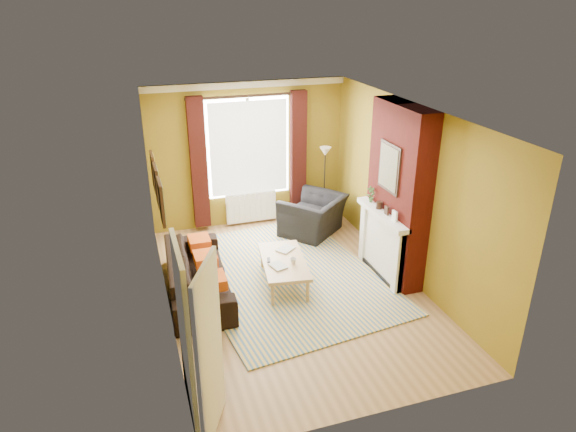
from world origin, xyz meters
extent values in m
plane|color=olive|center=(0.00, 0.00, 0.00)|extent=(5.50, 5.50, 0.00)
cube|color=olive|center=(0.00, 2.75, 1.40)|extent=(3.80, 0.02, 2.80)
cube|color=olive|center=(0.00, -2.75, 1.40)|extent=(3.80, 0.02, 2.80)
cube|color=olive|center=(1.90, 0.00, 1.40)|extent=(0.02, 5.50, 2.80)
cube|color=olive|center=(-1.90, 0.00, 1.40)|extent=(0.02, 5.50, 2.80)
cube|color=silver|center=(0.00, 0.00, 2.80)|extent=(3.80, 5.50, 0.01)
cube|color=#400D09|center=(1.72, 0.00, 1.40)|extent=(0.35, 1.40, 2.80)
cube|color=white|center=(1.53, 0.00, 0.55)|extent=(0.12, 1.30, 1.10)
cube|color=white|center=(1.48, 0.00, 1.08)|extent=(0.22, 1.40, 0.08)
cube|color=white|center=(1.51, -0.58, 0.52)|extent=(0.16, 0.14, 1.04)
cube|color=white|center=(1.51, 0.58, 0.52)|extent=(0.16, 0.14, 1.04)
cube|color=black|center=(1.56, 0.00, 0.45)|extent=(0.06, 0.80, 0.90)
cube|color=black|center=(1.54, 0.00, 0.03)|extent=(0.20, 1.00, 0.06)
cube|color=white|center=(1.49, -0.35, 1.20)|extent=(0.03, 0.12, 0.16)
cube|color=black|center=(1.49, -0.10, 1.19)|extent=(0.03, 0.10, 0.14)
cylinder|color=black|center=(1.49, 0.15, 1.18)|extent=(0.10, 0.10, 0.12)
cube|color=black|center=(1.53, 0.00, 1.85)|extent=(0.03, 0.60, 0.75)
cube|color=#A27437|center=(1.51, 0.00, 1.85)|extent=(0.01, 0.52, 0.66)
cube|color=white|center=(0.00, 2.71, 2.74)|extent=(3.80, 0.08, 0.12)
cube|color=white|center=(0.00, 2.72, 1.55)|extent=(1.60, 0.04, 1.90)
cube|color=white|center=(0.00, 2.68, 1.55)|extent=(1.50, 0.02, 1.80)
cube|color=white|center=(0.00, 2.70, 1.55)|extent=(0.06, 0.04, 1.90)
cube|color=#37100C|center=(-0.98, 2.63, 1.35)|extent=(0.30, 0.16, 2.50)
cube|color=#37100C|center=(0.98, 2.63, 1.35)|extent=(0.30, 0.16, 2.50)
cylinder|color=black|center=(0.00, 2.63, 2.55)|extent=(2.30, 0.05, 0.05)
cube|color=white|center=(0.00, 2.65, 0.35)|extent=(1.00, 0.10, 0.60)
cube|color=white|center=(-0.45, 2.59, 0.35)|extent=(0.04, 0.03, 0.56)
cube|color=white|center=(-0.34, 2.59, 0.35)|extent=(0.04, 0.03, 0.56)
cube|color=white|center=(-0.23, 2.59, 0.35)|extent=(0.04, 0.03, 0.56)
cube|color=white|center=(-0.12, 2.59, 0.35)|extent=(0.04, 0.03, 0.56)
cube|color=white|center=(-0.01, 2.59, 0.35)|extent=(0.04, 0.03, 0.56)
cube|color=white|center=(0.10, 2.59, 0.35)|extent=(0.04, 0.03, 0.56)
cube|color=white|center=(0.21, 2.59, 0.35)|extent=(0.04, 0.03, 0.56)
cube|color=white|center=(0.32, 2.59, 0.35)|extent=(0.04, 0.03, 0.56)
cube|color=white|center=(0.43, 2.59, 0.35)|extent=(0.04, 0.03, 0.56)
cube|color=black|center=(-1.87, -0.10, 1.75)|extent=(0.04, 0.44, 0.58)
cube|color=gold|center=(-1.84, -0.10, 1.75)|extent=(0.01, 0.38, 0.52)
cube|color=black|center=(-1.87, 0.55, 1.75)|extent=(0.04, 0.44, 0.58)
cube|color=#2F8D38|center=(-1.84, 0.55, 1.75)|extent=(0.01, 0.38, 0.52)
cube|color=black|center=(-1.87, 1.20, 1.75)|extent=(0.04, 0.44, 0.58)
cube|color=orange|center=(-1.84, 1.20, 1.75)|extent=(0.01, 0.38, 0.52)
cube|color=white|center=(-1.88, -2.05, 1.00)|extent=(0.05, 0.94, 2.06)
cube|color=black|center=(-1.85, -2.05, 1.00)|extent=(0.02, 0.80, 1.98)
cube|color=white|center=(-1.68, -2.41, 1.00)|extent=(0.37, 0.74, 1.98)
imported|color=#427835|center=(1.49, 0.45, 1.26)|extent=(0.14, 0.10, 0.27)
cube|color=#BC450F|center=(-1.27, -0.23, 0.51)|extent=(0.34, 0.40, 0.16)
cube|color=#BC450F|center=(-1.27, 0.47, 0.51)|extent=(0.34, 0.40, 0.16)
cube|color=#BC450F|center=(-1.27, 1.07, 0.51)|extent=(0.34, 0.40, 0.16)
cube|color=#366295|center=(0.01, 0.44, 0.01)|extent=(3.26, 4.18, 0.02)
imported|color=black|center=(-1.42, 0.37, 0.33)|extent=(0.99, 2.29, 0.66)
imported|color=black|center=(1.01, 1.83, 0.37)|extent=(1.51, 1.49, 0.74)
cube|color=tan|center=(-0.09, 0.18, 0.41)|extent=(0.84, 1.40, 0.06)
cylinder|color=tan|center=(-0.44, -0.37, 0.19)|extent=(0.06, 0.06, 0.39)
cylinder|color=tan|center=(0.08, -0.44, 0.19)|extent=(0.06, 0.06, 0.39)
cylinder|color=tan|center=(-0.27, 0.81, 0.19)|extent=(0.06, 0.06, 0.39)
cylinder|color=tan|center=(0.25, 0.74, 0.19)|extent=(0.06, 0.06, 0.39)
cylinder|color=#A67F48|center=(0.51, 1.99, 0.21)|extent=(0.43, 0.43, 0.42)
cylinder|color=black|center=(1.42, 2.30, 0.01)|extent=(0.30, 0.30, 0.03)
cylinder|color=black|center=(1.42, 2.30, 0.74)|extent=(0.03, 0.03, 1.43)
cone|color=beige|center=(1.42, 2.30, 1.46)|extent=(0.30, 0.30, 0.17)
imported|color=#999999|center=(-0.34, -0.03, 0.45)|extent=(0.27, 0.32, 0.03)
imported|color=#999999|center=(-0.02, 0.58, 0.45)|extent=(0.36, 0.34, 0.02)
imported|color=#999999|center=(0.02, 0.03, 0.48)|extent=(0.09, 0.09, 0.09)
cube|color=black|center=(-0.32, 0.24, 0.45)|extent=(0.08, 0.15, 0.02)
camera|label=1|loc=(-2.21, -6.57, 4.28)|focal=32.00mm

